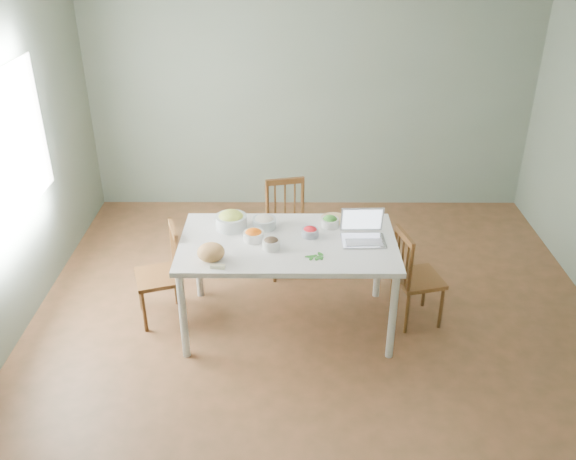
{
  "coord_description": "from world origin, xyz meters",
  "views": [
    {
      "loc": [
        -0.23,
        -4.26,
        3.24
      ],
      "look_at": [
        -0.25,
        0.06,
        0.92
      ],
      "focal_mm": 38.33,
      "sensor_mm": 36.0,
      "label": 1
    }
  ],
  "objects_px": {
    "chair_right": "(419,277)",
    "bread_boule": "(211,252)",
    "laptop": "(364,229)",
    "chair_left": "(158,275)",
    "bowl_squash": "(231,220)",
    "dining_table": "(288,284)",
    "chair_far": "(289,230)"
  },
  "relations": [
    {
      "from": "dining_table",
      "to": "chair_right",
      "type": "distance_m",
      "value": 1.11
    },
    {
      "from": "bowl_squash",
      "to": "chair_right",
      "type": "bearing_deg",
      "value": -5.27
    },
    {
      "from": "bread_boule",
      "to": "bowl_squash",
      "type": "distance_m",
      "value": 0.53
    },
    {
      "from": "bread_boule",
      "to": "dining_table",
      "type": "bearing_deg",
      "value": 27.27
    },
    {
      "from": "bowl_squash",
      "to": "bread_boule",
      "type": "bearing_deg",
      "value": -101.77
    },
    {
      "from": "chair_left",
      "to": "laptop",
      "type": "height_order",
      "value": "laptop"
    },
    {
      "from": "chair_far",
      "to": "bowl_squash",
      "type": "relative_size",
      "value": 3.52
    },
    {
      "from": "dining_table",
      "to": "laptop",
      "type": "distance_m",
      "value": 0.81
    },
    {
      "from": "chair_right",
      "to": "bowl_squash",
      "type": "xyz_separation_m",
      "value": [
        -1.58,
        0.15,
        0.46
      ]
    },
    {
      "from": "bread_boule",
      "to": "chair_left",
      "type": "bearing_deg",
      "value": 143.14
    },
    {
      "from": "dining_table",
      "to": "bread_boule",
      "type": "height_order",
      "value": "bread_boule"
    },
    {
      "from": "bowl_squash",
      "to": "laptop",
      "type": "relative_size",
      "value": 0.75
    },
    {
      "from": "chair_right",
      "to": "bread_boule",
      "type": "relative_size",
      "value": 4.13
    },
    {
      "from": "dining_table",
      "to": "chair_far",
      "type": "bearing_deg",
      "value": 89.73
    },
    {
      "from": "laptop",
      "to": "chair_left",
      "type": "bearing_deg",
      "value": 175.06
    },
    {
      "from": "chair_left",
      "to": "bread_boule",
      "type": "relative_size",
      "value": 4.15
    },
    {
      "from": "dining_table",
      "to": "chair_far",
      "type": "xyz_separation_m",
      "value": [
        0.0,
        0.87,
        0.05
      ]
    },
    {
      "from": "chair_left",
      "to": "bowl_squash",
      "type": "xyz_separation_m",
      "value": [
        0.64,
        0.13,
        0.46
      ]
    },
    {
      "from": "bread_boule",
      "to": "bowl_squash",
      "type": "bearing_deg",
      "value": 78.23
    },
    {
      "from": "chair_right",
      "to": "bread_boule",
      "type": "xyz_separation_m",
      "value": [
        -1.69,
        -0.38,
        0.45
      ]
    },
    {
      "from": "dining_table",
      "to": "chair_left",
      "type": "bearing_deg",
      "value": 175.19
    },
    {
      "from": "chair_left",
      "to": "bread_boule",
      "type": "xyz_separation_m",
      "value": [
        0.53,
        -0.39,
        0.45
      ]
    },
    {
      "from": "laptop",
      "to": "chair_right",
      "type": "bearing_deg",
      "value": 8.52
    },
    {
      "from": "chair_far",
      "to": "chair_left",
      "type": "height_order",
      "value": "chair_far"
    },
    {
      "from": "chair_far",
      "to": "bowl_squash",
      "type": "height_order",
      "value": "bowl_squash"
    },
    {
      "from": "chair_far",
      "to": "bowl_squash",
      "type": "distance_m",
      "value": 0.91
    },
    {
      "from": "dining_table",
      "to": "chair_right",
      "type": "relative_size",
      "value": 2.01
    },
    {
      "from": "chair_left",
      "to": "chair_far",
      "type": "bearing_deg",
      "value": 106.66
    },
    {
      "from": "bread_boule",
      "to": "chair_far",
      "type": "bearing_deg",
      "value": 63.23
    },
    {
      "from": "chair_far",
      "to": "bread_boule",
      "type": "xyz_separation_m",
      "value": [
        -0.59,
        -1.17,
        0.43
      ]
    },
    {
      "from": "chair_right",
      "to": "bowl_squash",
      "type": "bearing_deg",
      "value": 70.9
    },
    {
      "from": "chair_left",
      "to": "chair_right",
      "type": "bearing_deg",
      "value": 71.52
    }
  ]
}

